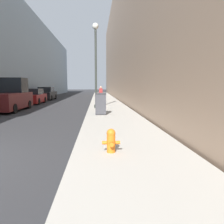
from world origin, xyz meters
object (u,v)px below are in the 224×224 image
object	(u,v)px
trash_bin	(101,104)
pickup_truck	(10,97)
lamppost	(96,57)
pedestrian_on_sidewalk	(101,95)
fire_hydrant	(111,140)
parked_sedan_near	(33,97)
parked_sedan_far	(47,94)

from	to	relation	value
trash_bin	pickup_truck	bearing A→B (deg)	151.68
lamppost	pedestrian_on_sidewalk	world-z (taller)	lamppost
trash_bin	fire_hydrant	bearing A→B (deg)	-88.93
fire_hydrant	pedestrian_on_sidewalk	size ratio (longest dim) A/B	0.37
trash_bin	parked_sedan_near	distance (m)	11.60
fire_hydrant	pickup_truck	world-z (taller)	pickup_truck
lamppost	pedestrian_on_sidewalk	distance (m)	5.39
trash_bin	lamppost	xyz separation A→B (m)	(-0.28, 3.73, 3.14)
trash_bin	lamppost	distance (m)	4.89
pedestrian_on_sidewalk	parked_sedan_near	bearing A→B (deg)	168.98
pickup_truck	parked_sedan_near	bearing A→B (deg)	90.79
pickup_truck	pedestrian_on_sidewalk	bearing A→B (deg)	35.11
parked_sedan_near	pedestrian_on_sidewalk	xyz separation A→B (m)	(6.76, -1.32, 0.24)
fire_hydrant	pedestrian_on_sidewalk	xyz separation A→B (m)	(0.02, 15.61, 0.50)
parked_sedan_far	lamppost	bearing A→B (deg)	-62.09
parked_sedan_near	parked_sedan_far	world-z (taller)	parked_sedan_far
pickup_truck	parked_sedan_far	xyz separation A→B (m)	(-0.15, 12.28, -0.21)
parked_sedan_far	parked_sedan_near	bearing A→B (deg)	-89.43
pickup_truck	parked_sedan_near	size ratio (longest dim) A/B	1.21
pickup_truck	parked_sedan_near	xyz separation A→B (m)	(-0.08, 6.02, -0.26)
trash_bin	parked_sedan_near	bearing A→B (deg)	124.73
fire_hydrant	parked_sedan_near	size ratio (longest dim) A/B	0.15
parked_sedan_far	pedestrian_on_sidewalk	size ratio (longest dim) A/B	2.88
trash_bin	parked_sedan_near	world-z (taller)	parked_sedan_near
pedestrian_on_sidewalk	parked_sedan_far	bearing A→B (deg)	131.99
pickup_truck	pedestrian_on_sidewalk	world-z (taller)	pickup_truck
parked_sedan_near	parked_sedan_far	bearing A→B (deg)	90.57
parked_sedan_far	fire_hydrant	bearing A→B (deg)	-73.64
fire_hydrant	parked_sedan_far	distance (m)	24.17
lamppost	parked_sedan_far	world-z (taller)	lamppost
trash_bin	lamppost	bearing A→B (deg)	94.29
trash_bin	parked_sedan_far	size ratio (longest dim) A/B	0.27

